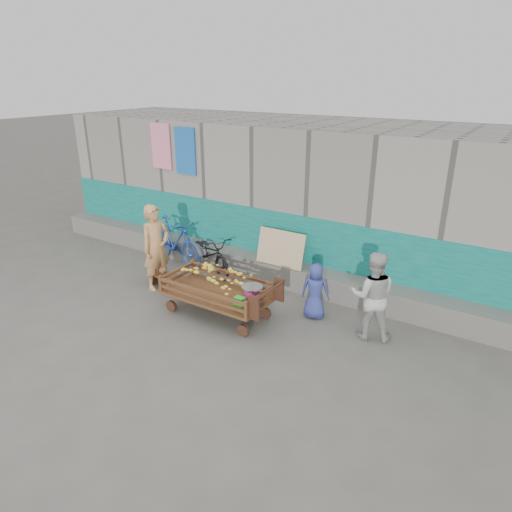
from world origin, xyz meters
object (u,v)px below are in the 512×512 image
Objects in this scene: banana_cart at (215,284)px; vendor_man at (156,247)px; woman at (372,296)px; bicycle_blue at (175,241)px; bench at (170,279)px; child at (315,291)px; bicycle_dark at (211,253)px.

banana_cart is 1.67m from vendor_man.
woman is 4.73m from bicycle_blue.
bench is 2.97m from child.
banana_cart is at bearing -115.04° from bicycle_dark.
bicycle_dark is (0.18, 1.07, 0.23)m from bench.
child is (2.91, 0.48, 0.31)m from bench.
woman is at bearing 16.74° from banana_cart.
banana_cart is 2.02× the size of bench.
bench is (-1.42, 0.38, -0.40)m from banana_cart.
vendor_man is at bearing -173.41° from bicycle_dark.
vendor_man is 0.97× the size of bicycle_blue.
child is (3.11, 0.58, -0.35)m from vendor_man.
bench is 0.70m from vendor_man.
woman is 1.05m from child.
vendor_man is 1.28m from bicycle_blue.
bicycle_blue is at bearing 118.57° from bicycle_dark.
banana_cart reaches higher than bench.
bicycle_dark is at bearing 130.47° from banana_cart.
child is at bearing 29.99° from banana_cart.
vendor_man reaches higher than woman.
vendor_man is at bearing -152.17° from bench.
woman is (2.51, 0.75, 0.14)m from banana_cart.
banana_cart is 1.72m from child.
child is at bearing 9.31° from bench.
bicycle_blue is (-2.17, 1.39, -0.06)m from banana_cart.
vendor_man is 1.31m from bicycle_dark.
bicycle_dark is at bearing -8.57° from vendor_man.
woman is at bearing 5.42° from bench.
bench is 0.58× the size of bicycle_blue.
bicycle_blue reaches higher than bench.
woman is (3.93, 0.37, 0.54)m from bench.
bench is at bearing 165.00° from banana_cart.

